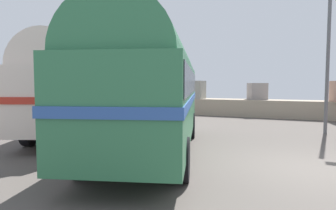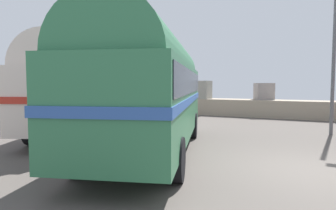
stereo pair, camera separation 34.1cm
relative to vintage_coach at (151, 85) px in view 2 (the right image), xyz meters
name	(u,v)px [view 2 (the right image)]	position (x,y,z in m)	size (l,w,h in m)	color
ground	(313,172)	(4.42, -0.03, -2.04)	(32.00, 26.00, 0.02)	#524B46
breakwater	(314,108)	(4.48, 11.76, -1.37)	(31.36, 2.27, 2.33)	gray
vintage_coach	(151,85)	(0.00, 0.00, 0.00)	(4.91, 8.90, 3.70)	black
second_coach	(87,85)	(-4.25, 1.98, 0.00)	(5.71, 8.81, 3.70)	black
lamp_post	(335,46)	(5.12, 5.90, 1.55)	(0.57, 0.78, 6.39)	#5B5B60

